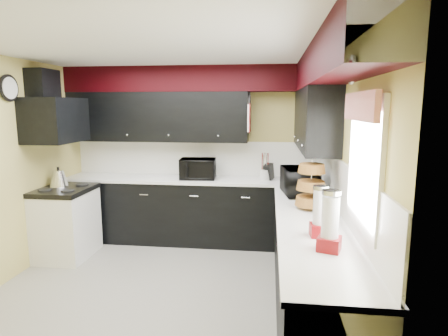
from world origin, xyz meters
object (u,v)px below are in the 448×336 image
toaster_oven (198,169)px  kettle (59,178)px  knife_block (269,172)px  utensil_crock (265,175)px  microwave (300,181)px

toaster_oven → kettle: bearing=-164.3°
toaster_oven → knife_block: bearing=-2.3°
utensil_crock → knife_block: size_ratio=0.67×
microwave → kettle: bearing=78.2°
toaster_oven → knife_block: toaster_oven is taller
toaster_oven → utensil_crock: 0.94m
utensil_crock → knife_block: (0.05, 0.02, 0.04)m
knife_block → kettle: knife_block is taller
knife_block → kettle: (-2.72, -0.64, -0.03)m
microwave → knife_block: size_ratio=2.47×
microwave → knife_block: bearing=15.6°
utensil_crock → knife_block: 0.07m
toaster_oven → kettle: size_ratio=2.13×
microwave → utensil_crock: 0.89m
toaster_oven → utensil_crock: bearing=-3.6°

